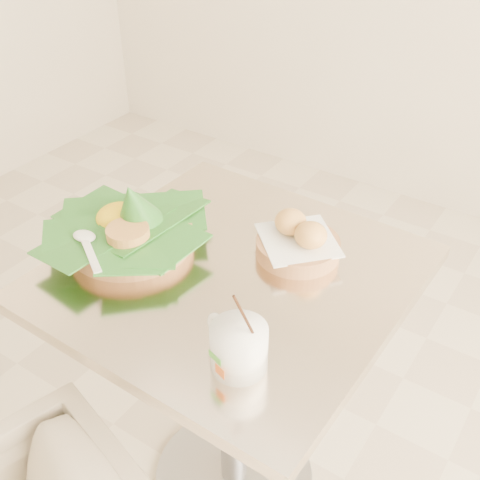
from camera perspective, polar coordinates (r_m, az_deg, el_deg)
The scene contains 5 objects.
floor at distance 1.88m, azimuth -6.65°, elevation -19.99°, with size 3.60×3.60×0.00m, color beige.
cafe_table at distance 1.42m, azimuth -0.68°, elevation -9.92°, with size 0.71×0.71×0.75m.
rice_basket at distance 1.34m, azimuth -10.45°, elevation 1.23°, with size 0.34×0.34×0.17m.
bread_basket at distance 1.30m, azimuth 5.57°, elevation -0.14°, with size 0.22×0.22×0.10m.
coffee_mug at distance 1.04m, azimuth -0.21°, elevation -10.00°, with size 0.14×0.11×0.17m.
Camera 1 is at (0.76, -0.76, 1.54)m, focal length 45.00 mm.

